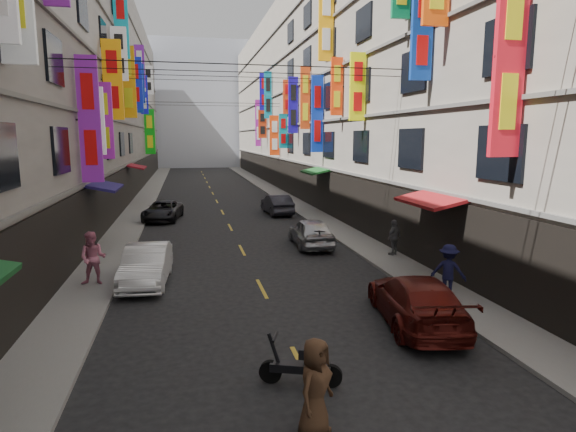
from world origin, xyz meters
name	(u,v)px	position (x,y,z in m)	size (l,w,h in m)	color
sidewalk_left	(142,203)	(-6.00, 42.00, 0.06)	(2.00, 90.00, 0.12)	slate
sidewalk_right	(287,199)	(6.00, 42.00, 0.06)	(2.00, 90.00, 0.12)	slate
building_row_left	(53,81)	(-11.99, 42.00, 9.49)	(10.14, 90.00, 19.00)	gray
building_row_right	(356,88)	(11.99, 42.00, 9.49)	(10.14, 90.00, 19.00)	#A09686
haze_block	(197,105)	(0.00, 92.00, 11.00)	(18.00, 8.00, 22.00)	silver
shop_signage	(215,80)	(-0.32, 35.27, 9.05)	(14.00, 55.00, 11.70)	#170DA1
street_awnings	(211,184)	(-1.26, 26.00, 3.00)	(13.99, 35.20, 0.41)	#144D20
overhead_cables	(227,74)	(0.00, 30.00, 8.80)	(14.00, 38.04, 1.24)	black
lane_markings	(219,206)	(0.00, 39.00, 0.00)	(0.12, 80.20, 0.01)	gold
scooter_crossing	(302,365)	(-0.20, 11.22, 0.44)	(1.73, 0.81, 1.14)	black
scooter_far_right	(320,242)	(3.58, 23.05, 0.44)	(0.79, 1.73, 1.14)	black
car_left_mid	(146,265)	(-4.00, 19.47, 0.70)	(1.49, 4.28, 1.41)	white
car_left_far	(163,211)	(-4.00, 33.40, 0.62)	(2.06, 4.46, 1.24)	black
car_right_near	(416,300)	(3.80, 13.91, 0.70)	(1.96, 4.83, 1.40)	#50120D
car_right_mid	(311,232)	(3.40, 24.11, 0.71)	(1.68, 4.19, 1.43)	#AEAEB2
car_right_far	(277,204)	(3.65, 34.32, 0.69)	(1.45, 4.17, 1.37)	#27262E
pedestrian_lfar	(93,258)	(-5.79, 19.39, 1.07)	(0.92, 0.63, 1.90)	#CB6B87
pedestrian_rnear	(448,271)	(5.77, 15.57, 0.99)	(1.12, 0.58, 1.74)	black
pedestrian_rfar	(394,237)	(6.44, 21.23, 0.91)	(0.93, 0.53, 1.58)	slate
pedestrian_crossing	(315,387)	(-0.38, 9.49, 0.90)	(0.88, 0.60, 1.79)	#432B1B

